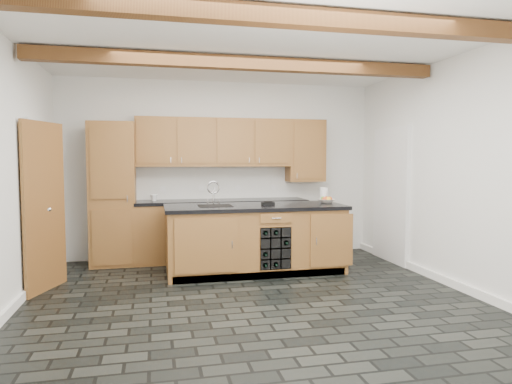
{
  "coord_description": "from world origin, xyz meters",
  "views": [
    {
      "loc": [
        -1.05,
        -4.82,
        1.55
      ],
      "look_at": [
        0.21,
        0.8,
        1.15
      ],
      "focal_mm": 32.0,
      "sensor_mm": 36.0,
      "label": 1
    }
  ],
  "objects_px": {
    "island": "(255,239)",
    "fruit_bowl": "(326,201)",
    "kitchen_scale": "(268,203)",
    "paper_towel": "(324,195)"
  },
  "relations": [
    {
      "from": "island",
      "to": "fruit_bowl",
      "type": "height_order",
      "value": "fruit_bowl"
    },
    {
      "from": "kitchen_scale",
      "to": "fruit_bowl",
      "type": "xyz_separation_m",
      "value": [
        0.9,
        0.09,
        0.0
      ]
    },
    {
      "from": "kitchen_scale",
      "to": "paper_towel",
      "type": "bearing_deg",
      "value": 9.99
    },
    {
      "from": "island",
      "to": "paper_towel",
      "type": "bearing_deg",
      "value": 14.67
    },
    {
      "from": "island",
      "to": "fruit_bowl",
      "type": "relative_size",
      "value": 10.89
    },
    {
      "from": "island",
      "to": "kitchen_scale",
      "type": "xyz_separation_m",
      "value": [
        0.18,
        -0.0,
        0.49
      ]
    },
    {
      "from": "kitchen_scale",
      "to": "fruit_bowl",
      "type": "relative_size",
      "value": 0.81
    },
    {
      "from": "kitchen_scale",
      "to": "fruit_bowl",
      "type": "bearing_deg",
      "value": -1.55
    },
    {
      "from": "island",
      "to": "kitchen_scale",
      "type": "bearing_deg",
      "value": -1.06
    },
    {
      "from": "kitchen_scale",
      "to": "paper_towel",
      "type": "xyz_separation_m",
      "value": [
        0.94,
        0.29,
        0.08
      ]
    }
  ]
}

